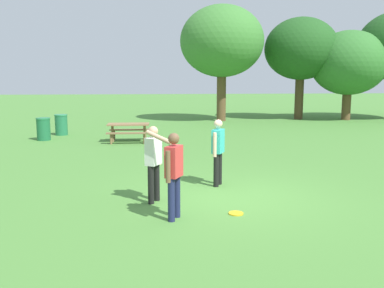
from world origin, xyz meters
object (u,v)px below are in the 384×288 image
at_px(tree_tall_left, 222,42).
at_px(tree_broad_center, 301,49).
at_px(person_thrower, 218,148).
at_px(frisbee, 236,213).
at_px(person_catcher, 174,170).
at_px(trash_can_further_along, 43,129).
at_px(picnic_table_near, 129,128).
at_px(tree_far_right, 349,63).
at_px(trash_can_beside_table, 61,125).
at_px(person_bystander, 154,158).

bearing_deg(tree_tall_left, tree_broad_center, 6.23).
distance_m(person_thrower, frisbee, 2.40).
bearing_deg(frisbee, person_catcher, -171.82).
bearing_deg(frisbee, trash_can_further_along, 120.57).
bearing_deg(frisbee, tree_broad_center, 66.70).
xyz_separation_m(picnic_table_near, tree_far_right, (13.26, 7.98, 2.98)).
height_order(frisbee, trash_can_beside_table, trash_can_beside_table).
bearing_deg(person_thrower, trash_can_further_along, 126.82).
relative_size(person_catcher, frisbee, 5.58).
relative_size(person_thrower, person_catcher, 1.00).
bearing_deg(trash_can_beside_table, trash_can_further_along, -104.65).
xyz_separation_m(frisbee, trash_can_beside_table, (-5.76, 12.04, 0.47)).
distance_m(person_bystander, tree_far_right, 20.83).
bearing_deg(picnic_table_near, tree_broad_center, 39.79).
distance_m(person_thrower, trash_can_beside_table, 11.40).
relative_size(person_bystander, trash_can_beside_table, 1.71).
height_order(person_bystander, trash_can_further_along, person_bystander).
relative_size(person_catcher, tree_tall_left, 0.24).
relative_size(tree_tall_left, tree_broad_center, 1.09).
bearing_deg(tree_broad_center, tree_tall_left, -173.77).
height_order(person_catcher, tree_tall_left, tree_tall_left).
bearing_deg(trash_can_beside_table, picnic_table_near, -37.24).
relative_size(tree_broad_center, tree_far_right, 1.15).
xyz_separation_m(tree_broad_center, tree_far_right, (2.85, -0.69, -0.87)).
height_order(picnic_table_near, trash_can_beside_table, trash_can_beside_table).
relative_size(person_bystander, tree_tall_left, 0.24).
bearing_deg(person_thrower, tree_broad_center, 63.88).
bearing_deg(tree_tall_left, frisbee, -98.76).
xyz_separation_m(person_bystander, trash_can_beside_table, (-4.18, 11.09, -0.48)).
bearing_deg(tree_far_right, tree_broad_center, 166.39).
bearing_deg(person_catcher, trash_can_beside_table, 110.38).
relative_size(person_catcher, person_bystander, 1.00).
height_order(trash_can_beside_table, trash_can_further_along, same).
height_order(person_thrower, trash_can_beside_table, person_thrower).
bearing_deg(picnic_table_near, trash_can_further_along, 166.72).
bearing_deg(tree_far_right, trash_can_beside_table, -161.45).
bearing_deg(tree_broad_center, trash_can_further_along, -150.92).
height_order(picnic_table_near, tree_broad_center, tree_broad_center).
relative_size(trash_can_beside_table, tree_broad_center, 0.15).
relative_size(person_thrower, tree_far_right, 0.30).
distance_m(frisbee, trash_can_further_along, 12.15).
bearing_deg(frisbee, picnic_table_near, 104.84).
bearing_deg(trash_can_beside_table, person_bystander, -69.33).
xyz_separation_m(trash_can_beside_table, trash_can_further_along, (-0.42, -1.59, 0.00)).
height_order(person_thrower, tree_tall_left, tree_tall_left).
relative_size(trash_can_beside_table, tree_far_right, 0.17).
height_order(person_thrower, trash_can_further_along, person_thrower).
xyz_separation_m(person_bystander, tree_tall_left, (4.30, 16.75, 3.82)).
relative_size(person_thrower, tree_broad_center, 0.26).
bearing_deg(tree_far_right, frisbee, -121.38).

